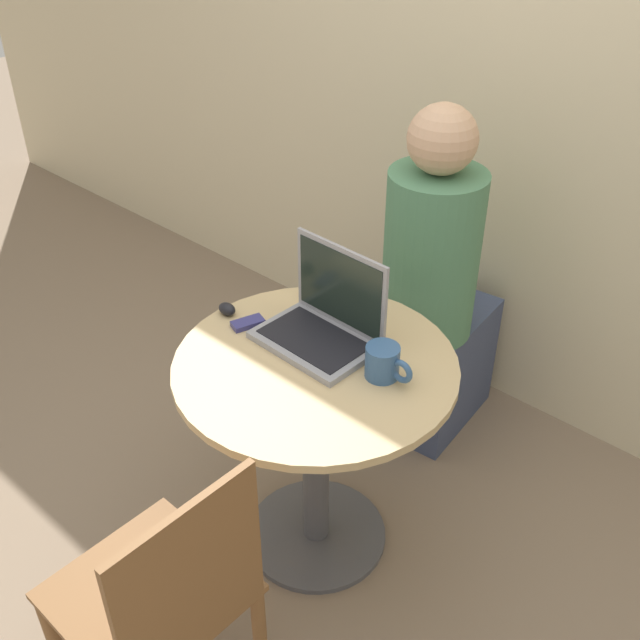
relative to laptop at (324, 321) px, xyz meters
The scene contains 9 objects.
ground_plane 0.78m from the laptop, 60.29° to the right, with size 12.00×12.00×0.00m, color #7F6B56.
back_wall 1.10m from the laptop, 86.75° to the left, with size 7.00×0.05×2.60m.
round_table 0.28m from the laptop, 60.29° to the right, with size 0.78×0.78×0.71m.
laptop is the anchor object (origin of this frame).
cell_phone 0.23m from the laptop, 155.93° to the right, with size 0.07×0.10×0.02m.
computer_mouse 0.32m from the laptop, 161.42° to the right, with size 0.06×0.04×0.04m.
coffee_cup 0.23m from the laptop, ahead, with size 0.14×0.09×0.09m.
chair_empty 0.83m from the laptop, 76.70° to the right, with size 0.41×0.41×0.85m.
person_seated 0.63m from the laptop, 91.12° to the left, with size 0.34×0.50×1.25m.
Camera 1 is at (1.08, -1.19, 1.94)m, focal length 42.00 mm.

